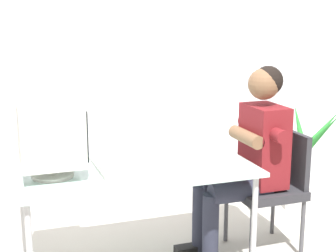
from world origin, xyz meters
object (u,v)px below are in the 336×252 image
Objects in this scene: crt_monitor at (52,135)px; keyboard at (108,166)px; desk_mug at (108,151)px; person_seated at (249,153)px; office_chair at (273,182)px; potted_plant at (302,166)px; desk at (135,175)px.

crt_monitor is 0.41m from keyboard.
desk_mug is (0.05, 0.23, 0.03)m from keyboard.
person_seated is at bearing -0.61° from keyboard.
office_chair is (1.51, 0.04, -0.47)m from crt_monitor.
potted_plant is 1.77m from desk_mug.
office_chair is at bearing 1.43° from desk.
desk is 1.74× the size of office_chair.
office_chair is 8.69× the size of desk_mug.
potted_plant is (0.59, 0.52, -0.09)m from office_chair.
crt_monitor is at bearing -178.49° from desk.
desk is 0.30m from desk_mug.
crt_monitor is (-0.50, -0.01, 0.30)m from desk.
desk is 3.37× the size of crt_monitor.
keyboard is at bearing 179.39° from person_seated.
crt_monitor is 0.49× the size of potted_plant.
office_chair is at bearing -11.94° from desk_mug.
potted_plant is 9.24× the size of desk_mug.
office_chair is 1.17m from desk_mug.
crt_monitor is 0.51m from desk_mug.
desk is 3.12× the size of keyboard.
person_seated is (-0.19, -0.00, 0.23)m from office_chair.
desk_mug is (-1.12, 0.24, 0.27)m from office_chair.
desk is 1.64× the size of potted_plant.
desk_mug reaches higher than keyboard.
potted_plant is (0.78, 0.52, -0.32)m from person_seated.
crt_monitor is at bearing -165.04° from potted_plant.
keyboard is at bearing 168.04° from desk.
desk is 0.81m from person_seated.
person_seated is at bearing 1.67° from crt_monitor.
desk is 1.70m from potted_plant.
crt_monitor reaches higher than keyboard.
potted_plant reaches higher than desk.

